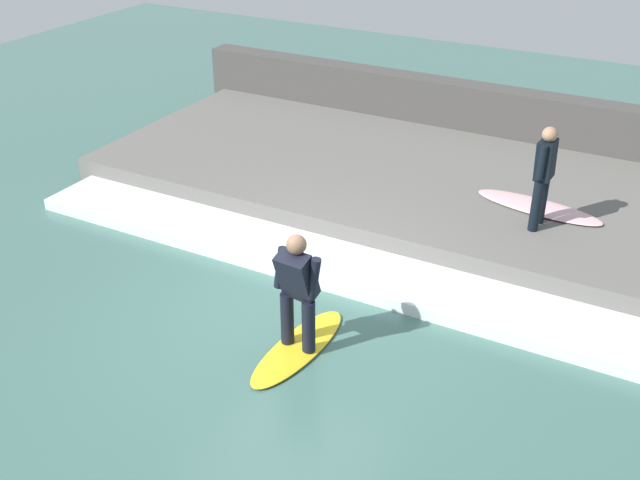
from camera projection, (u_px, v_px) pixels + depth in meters
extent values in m
plane|color=#426B60|center=(288.00, 317.00, 9.47)|extent=(28.00, 28.00, 0.00)
cube|color=#66635E|center=(410.00, 184.00, 12.46)|extent=(4.40, 10.52, 0.43)
cube|color=#474442|center=(461.00, 116.00, 14.14)|extent=(0.50, 11.04, 1.27)
cube|color=silver|center=(335.00, 265.00, 10.41)|extent=(1.08, 9.99, 0.17)
ellipsoid|color=yellow|center=(298.00, 347.00, 8.87)|extent=(1.79, 0.65, 0.06)
cylinder|color=black|center=(287.00, 318.00, 8.76)|extent=(0.16, 0.16, 0.67)
cylinder|color=black|center=(309.00, 326.00, 8.62)|extent=(0.16, 0.16, 0.67)
cube|color=black|center=(297.00, 276.00, 8.38)|extent=(0.43, 0.42, 0.64)
sphere|color=#846047|center=(296.00, 245.00, 8.19)|extent=(0.23, 0.23, 0.23)
cylinder|color=black|center=(281.00, 268.00, 8.47)|extent=(0.11, 0.19, 0.54)
cylinder|color=black|center=(314.00, 279.00, 8.26)|extent=(0.11, 0.19, 0.54)
cylinder|color=black|center=(542.00, 199.00, 10.61)|extent=(0.14, 0.14, 0.75)
cylinder|color=black|center=(536.00, 206.00, 10.41)|extent=(0.14, 0.14, 0.75)
cube|color=black|center=(546.00, 160.00, 10.20)|extent=(0.36, 0.24, 0.55)
sphere|color=#A87A5B|center=(550.00, 134.00, 10.02)|extent=(0.21, 0.21, 0.21)
cylinder|color=black|center=(550.00, 153.00, 10.33)|extent=(0.10, 0.11, 0.48)
cylinder|color=black|center=(542.00, 162.00, 10.03)|extent=(0.10, 0.11, 0.48)
ellipsoid|color=beige|center=(538.00, 207.00, 11.16)|extent=(0.83, 1.99, 0.06)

